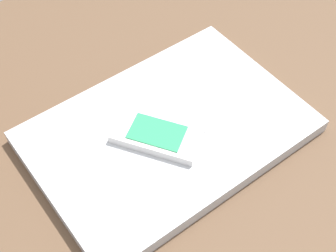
% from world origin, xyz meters
% --- Properties ---
extents(desk_surface, '(1.20, 0.80, 0.03)m').
position_xyz_m(desk_surface, '(0.00, 0.00, 0.01)').
color(desk_surface, brown).
rests_on(desk_surface, ground).
extents(laptop_closed, '(0.34, 0.25, 0.02)m').
position_xyz_m(laptop_closed, '(-0.08, -0.03, 0.04)').
color(laptop_closed, '#B7BABC').
rests_on(laptop_closed, desk_surface).
extents(cell_phone_on_laptop, '(0.10, 0.11, 0.01)m').
position_xyz_m(cell_phone_on_laptop, '(-0.06, -0.02, 0.05)').
color(cell_phone_on_laptop, silver).
rests_on(cell_phone_on_laptop, laptop_closed).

